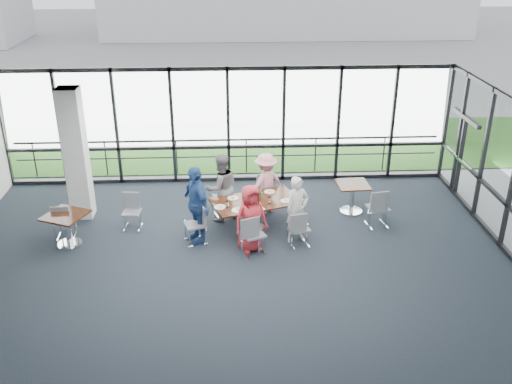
{
  "coord_description": "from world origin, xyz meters",
  "views": [
    {
      "loc": [
        0.02,
        -9.76,
        6.38
      ],
      "look_at": [
        0.59,
        1.76,
        1.1
      ],
      "focal_mm": 40.0,
      "sensor_mm": 36.0,
      "label": 1
    }
  ],
  "objects_px": {
    "chair_spare_la": "(64,221)",
    "chair_spare_lb": "(132,212)",
    "structural_column": "(76,155)",
    "chair_spare_r": "(378,208)",
    "diner_far_left": "(221,188)",
    "chair_main_end": "(195,225)",
    "diner_end": "(196,204)",
    "chair_main_fr": "(261,193)",
    "diner_near_left": "(251,218)",
    "side_table_left": "(66,219)",
    "side_table_right": "(353,189)",
    "diner_far_right": "(266,183)",
    "chair_main_nr": "(299,229)",
    "main_table": "(255,205)",
    "chair_main_nl": "(253,234)",
    "diner_near_right": "(297,209)",
    "chair_main_fl": "(223,197)"
  },
  "relations": [
    {
      "from": "diner_end",
      "to": "chair_main_end",
      "type": "relative_size",
      "value": 2.01
    },
    {
      "from": "diner_near_left",
      "to": "chair_main_end",
      "type": "xyz_separation_m",
      "value": [
        -1.22,
        0.37,
        -0.32
      ]
    },
    {
      "from": "chair_main_fr",
      "to": "chair_main_nl",
      "type": "bearing_deg",
      "value": 56.64
    },
    {
      "from": "diner_far_left",
      "to": "chair_main_end",
      "type": "distance_m",
      "value": 1.3
    },
    {
      "from": "structural_column",
      "to": "diner_end",
      "type": "distance_m",
      "value": 3.25
    },
    {
      "from": "diner_far_left",
      "to": "chair_spare_r",
      "type": "distance_m",
      "value": 3.74
    },
    {
      "from": "chair_main_fr",
      "to": "diner_near_right",
      "type": "bearing_deg",
      "value": 87.25
    },
    {
      "from": "chair_main_nl",
      "to": "chair_spare_la",
      "type": "xyz_separation_m",
      "value": [
        -4.24,
        0.92,
        -0.04
      ]
    },
    {
      "from": "side_table_left",
      "to": "chair_main_end",
      "type": "xyz_separation_m",
      "value": [
        2.83,
        -0.04,
        -0.18
      ]
    },
    {
      "from": "structural_column",
      "to": "chair_spare_la",
      "type": "height_order",
      "value": "structural_column"
    },
    {
      "from": "side_table_left",
      "to": "side_table_right",
      "type": "distance_m",
      "value": 6.77
    },
    {
      "from": "chair_spare_lb",
      "to": "diner_end",
      "type": "bearing_deg",
      "value": 162.37
    },
    {
      "from": "diner_far_right",
      "to": "chair_main_nl",
      "type": "bearing_deg",
      "value": 46.71
    },
    {
      "from": "structural_column",
      "to": "chair_spare_r",
      "type": "distance_m",
      "value": 7.22
    },
    {
      "from": "structural_column",
      "to": "diner_far_left",
      "type": "bearing_deg",
      "value": -6.59
    },
    {
      "from": "chair_spare_r",
      "to": "diner_near_left",
      "type": "bearing_deg",
      "value": -172.78
    },
    {
      "from": "chair_main_nl",
      "to": "chair_spare_r",
      "type": "relative_size",
      "value": 0.97
    },
    {
      "from": "chair_main_fl",
      "to": "main_table",
      "type": "bearing_deg",
      "value": 112.71
    },
    {
      "from": "side_table_right",
      "to": "diner_near_left",
      "type": "relative_size",
      "value": 0.52
    },
    {
      "from": "diner_near_right",
      "to": "chair_main_fr",
      "type": "relative_size",
      "value": 1.79
    },
    {
      "from": "diner_near_left",
      "to": "chair_spare_r",
      "type": "bearing_deg",
      "value": -5.87
    },
    {
      "from": "chair_main_fr",
      "to": "chair_main_end",
      "type": "height_order",
      "value": "chair_main_end"
    },
    {
      "from": "diner_far_left",
      "to": "chair_main_end",
      "type": "bearing_deg",
      "value": 35.27
    },
    {
      "from": "chair_main_end",
      "to": "chair_spare_la",
      "type": "bearing_deg",
      "value": -114.61
    },
    {
      "from": "chair_spare_r",
      "to": "chair_spare_la",
      "type": "bearing_deg",
      "value": 171.4
    },
    {
      "from": "structural_column",
      "to": "diner_near_left",
      "type": "relative_size",
      "value": 2.1
    },
    {
      "from": "diner_near_right",
      "to": "chair_main_nl",
      "type": "bearing_deg",
      "value": -173.2
    },
    {
      "from": "chair_main_fr",
      "to": "chair_spare_la",
      "type": "height_order",
      "value": "chair_main_fr"
    },
    {
      "from": "chair_main_fl",
      "to": "side_table_left",
      "type": "bearing_deg",
      "value": 1.79
    },
    {
      "from": "side_table_left",
      "to": "diner_end",
      "type": "xyz_separation_m",
      "value": [
        2.86,
        0.08,
        0.27
      ]
    },
    {
      "from": "side_table_right",
      "to": "diner_far_right",
      "type": "distance_m",
      "value": 2.15
    },
    {
      "from": "structural_column",
      "to": "side_table_left",
      "type": "bearing_deg",
      "value": -90.2
    },
    {
      "from": "chair_main_nr",
      "to": "chair_main_fl",
      "type": "xyz_separation_m",
      "value": [
        -1.69,
        1.62,
        0.04
      ]
    },
    {
      "from": "diner_far_left",
      "to": "structural_column",
      "type": "bearing_deg",
      "value": -33.83
    },
    {
      "from": "side_table_left",
      "to": "chair_main_end",
      "type": "relative_size",
      "value": 1.22
    },
    {
      "from": "chair_spare_la",
      "to": "chair_spare_lb",
      "type": "xyz_separation_m",
      "value": [
        1.45,
        0.38,
        -0.01
      ]
    },
    {
      "from": "chair_main_nl",
      "to": "diner_end",
      "type": "bearing_deg",
      "value": 130.32
    },
    {
      "from": "diner_end",
      "to": "diner_near_left",
      "type": "bearing_deg",
      "value": 38.49
    },
    {
      "from": "chair_spare_r",
      "to": "main_table",
      "type": "bearing_deg",
      "value": 170.47
    },
    {
      "from": "chair_spare_lb",
      "to": "chair_spare_r",
      "type": "distance_m",
      "value": 5.78
    },
    {
      "from": "diner_end",
      "to": "chair_main_nl",
      "type": "height_order",
      "value": "diner_end"
    },
    {
      "from": "structural_column",
      "to": "chair_main_fr",
      "type": "height_order",
      "value": "structural_column"
    },
    {
      "from": "diner_end",
      "to": "chair_main_nr",
      "type": "relative_size",
      "value": 2.15
    },
    {
      "from": "main_table",
      "to": "diner_far_right",
      "type": "xyz_separation_m",
      "value": [
        0.3,
        0.92,
        0.14
      ]
    },
    {
      "from": "diner_end",
      "to": "chair_spare_la",
      "type": "xyz_separation_m",
      "value": [
        -3.01,
        0.26,
        -0.47
      ]
    },
    {
      "from": "main_table",
      "to": "chair_main_nl",
      "type": "xyz_separation_m",
      "value": [
        -0.1,
        -1.08,
        -0.17
      ]
    },
    {
      "from": "structural_column",
      "to": "main_table",
      "type": "xyz_separation_m",
      "value": [
        4.19,
        -0.94,
        -0.97
      ]
    },
    {
      "from": "side_table_right",
      "to": "chair_main_fr",
      "type": "distance_m",
      "value": 2.28
    },
    {
      "from": "side_table_left",
      "to": "chair_main_fr",
      "type": "height_order",
      "value": "chair_main_fr"
    },
    {
      "from": "diner_end",
      "to": "chair_main_end",
      "type": "distance_m",
      "value": 0.47
    }
  ]
}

